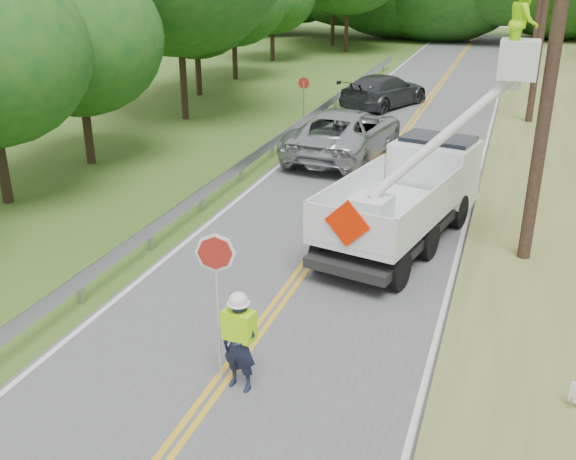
% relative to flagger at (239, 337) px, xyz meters
% --- Properties ---
extents(road, '(7.20, 96.00, 0.03)m').
position_rel_flagger_xyz_m(road, '(-0.39, 11.71, -1.02)').
color(road, '#4C4D4F').
rests_on(road, ground).
extents(guardrail, '(0.18, 48.00, 0.77)m').
position_rel_flagger_xyz_m(guardrail, '(-4.41, 12.61, -0.47)').
color(guardrail, '#9FA0A6').
rests_on(guardrail, ground).
extents(utility_poles, '(1.60, 43.30, 10.00)m').
position_rel_flagger_xyz_m(utility_poles, '(4.61, 14.72, 4.24)').
color(utility_poles, black).
rests_on(utility_poles, ground).
extents(flagger, '(1.12, 0.51, 2.83)m').
position_rel_flagger_xyz_m(flagger, '(0.00, 0.00, 0.00)').
color(flagger, '#191E33').
rests_on(flagger, road).
extents(bucket_truck, '(4.58, 6.94, 6.54)m').
position_rel_flagger_xyz_m(bucket_truck, '(1.87, 8.01, 0.48)').
color(bucket_truck, black).
rests_on(bucket_truck, road).
extents(suv_silver, '(3.50, 6.76, 1.82)m').
position_rel_flagger_xyz_m(suv_silver, '(-1.92, 14.69, -0.10)').
color(suv_silver, '#A8A9AF').
rests_on(suv_silver, road).
extents(suv_darkgrey, '(4.14, 5.96, 1.60)m').
position_rel_flagger_xyz_m(suv_darkgrey, '(-2.31, 23.96, -0.21)').
color(suv_darkgrey, '#333539').
rests_on(suv_darkgrey, road).
extents(stop_sign_permanent, '(0.50, 0.06, 2.35)m').
position_rel_flagger_xyz_m(stop_sign_permanent, '(-4.56, 17.78, 0.51)').
color(stop_sign_permanent, '#9FA0A6').
rests_on(stop_sign_permanent, ground).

